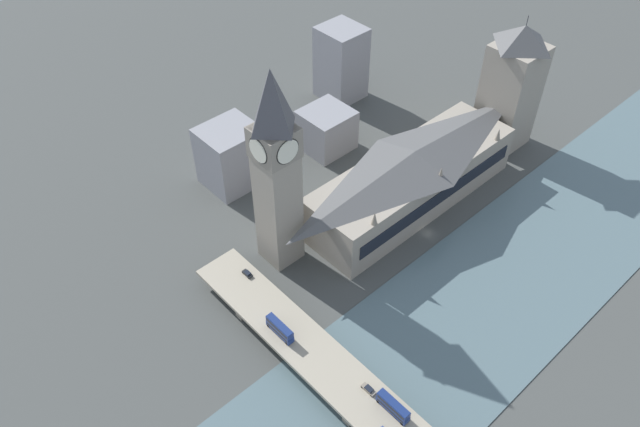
# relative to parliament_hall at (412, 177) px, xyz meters

# --- Properties ---
(ground_plane) EXTENTS (600.00, 600.00, 0.00)m
(ground_plane) POSITION_rel_parliament_hall_xyz_m (-16.37, 8.00, -12.46)
(ground_plane) COLOR #424442
(river_water) EXTENTS (55.76, 360.00, 0.30)m
(river_water) POSITION_rel_parliament_hall_xyz_m (-50.24, 8.00, -12.31)
(river_water) COLOR #4C6066
(river_water) RESTS_ON ground_plane
(parliament_hall) EXTENTS (27.20, 90.30, 25.07)m
(parliament_hall) POSITION_rel_parliament_hall_xyz_m (0.00, 0.00, 0.00)
(parliament_hall) COLOR gray
(parliament_hall) RESTS_ON ground_plane
(clock_tower) EXTENTS (13.08, 13.08, 76.09)m
(clock_tower) POSITION_rel_parliament_hall_xyz_m (12.30, 55.08, 27.80)
(clock_tower) COLOR gray
(clock_tower) RESTS_ON ground_plane
(victoria_tower) EXTENTS (18.99, 18.99, 58.27)m
(victoria_tower) POSITION_rel_parliament_hall_xyz_m (0.06, -58.65, 14.68)
(victoria_tower) COLOR gray
(victoria_tower) RESTS_ON ground_plane
(road_bridge) EXTENTS (143.51, 15.84, 6.11)m
(road_bridge) POSITION_rel_parliament_hall_xyz_m (-50.24, 76.94, -7.49)
(road_bridge) COLOR gray
(road_bridge) RESTS_ON ground_plane
(double_decker_bus_lead) EXTENTS (10.77, 2.48, 4.98)m
(double_decker_bus_lead) POSITION_rel_parliament_hall_xyz_m (-17.34, 80.04, -3.61)
(double_decker_bus_lead) COLOR navy
(double_decker_bus_lead) RESTS_ON road_bridge
(double_decker_bus_mid) EXTENTS (10.78, 2.53, 4.63)m
(double_decker_bus_mid) POSITION_rel_parliament_hall_xyz_m (-58.44, 73.59, -3.79)
(double_decker_bus_mid) COLOR navy
(double_decker_bus_mid) RESTS_ON road_bridge
(car_northbound_mid) EXTENTS (4.68, 1.79, 1.37)m
(car_northbound_mid) POSITION_rel_parliament_hall_xyz_m (-49.47, 73.91, -5.67)
(car_northbound_mid) COLOR slate
(car_northbound_mid) RESTS_ON road_bridge
(car_southbound_lead) EXTENTS (4.08, 1.77, 1.36)m
(car_southbound_lead) POSITION_rel_parliament_hall_xyz_m (8.39, 72.87, -5.67)
(car_southbound_lead) COLOR black
(car_southbound_lead) RESTS_ON road_bridge
(city_block_west) EXTENTS (19.22, 18.21, 34.60)m
(city_block_west) POSITION_rel_parliament_hall_xyz_m (72.89, -32.48, 4.84)
(city_block_west) COLOR gray
(city_block_west) RESTS_ON ground_plane
(city_block_center) EXTENTS (19.10, 19.83, 18.13)m
(city_block_center) POSITION_rel_parliament_hall_xyz_m (47.64, 0.15, -3.39)
(city_block_center) COLOR gray
(city_block_center) RESTS_ON ground_plane
(city_block_east) EXTENTS (19.94, 21.83, 25.50)m
(city_block_east) POSITION_rel_parliament_hall_xyz_m (56.66, 43.19, 0.29)
(city_block_east) COLOR gray
(city_block_east) RESTS_ON ground_plane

